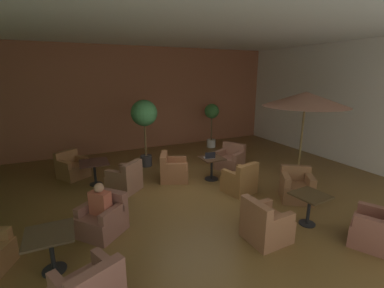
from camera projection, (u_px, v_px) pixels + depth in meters
The scene contains 23 objects.
ground_plane at pixel (199, 188), 7.43m from camera, with size 11.29×9.61×0.02m, color brown.
wall_back_brick at pixel (148, 99), 11.06m from camera, with size 11.29×0.08×4.17m, color brown.
wall_right_plain at pixel (344, 104), 9.21m from camera, with size 0.08×9.61×4.17m, color silver.
ceiling_slab at pixel (201, 26), 6.36m from camera, with size 11.29×9.61×0.06m, color white.
cafe_table_front_left at pixel (212, 164), 7.94m from camera, with size 0.66×0.66×0.68m.
armchair_front_left_north at pixel (173, 170), 7.95m from camera, with size 1.05×1.04×0.81m.
armchair_front_left_east at pixel (240, 181), 7.10m from camera, with size 0.84×0.85×0.85m.
armchair_front_left_south at pixel (230, 160), 8.88m from camera, with size 1.00×1.04×0.84m.
cafe_table_front_right at pixel (94, 166), 7.54m from camera, with size 0.79×0.79×0.68m.
armchair_front_right_north at pixel (72, 168), 8.14m from camera, with size 1.00×1.01×0.81m.
armchair_front_right_east at pixel (125, 180), 7.20m from camera, with size 1.03×1.03×0.84m.
cafe_table_mid_center at pixel (310, 201), 5.52m from camera, with size 0.71×0.71×0.68m.
armchair_mid_center_north at pixel (296, 188), 6.70m from camera, with size 1.01×1.01×0.82m.
armchair_mid_center_east at pixel (265, 225), 5.04m from camera, with size 0.78×0.74×0.86m.
armchair_mid_center_south at pixel (376, 230), 4.88m from camera, with size 0.99×0.99×0.82m.
cafe_table_rear_right at pixel (50, 242), 4.18m from camera, with size 0.72×0.72×0.68m.
armchair_rear_right_east at pixel (103, 219), 5.29m from camera, with size 1.06×1.06×0.80m.
patio_umbrella_tall_red at pixel (306, 100), 7.46m from camera, with size 2.35×2.35×2.61m.
potted_tree_left_corner at pixel (144, 117), 8.81m from camera, with size 0.87×0.87×2.28m.
potted_tree_mid_left at pixel (212, 117), 11.29m from camera, with size 0.61×0.61×1.88m.
patron_blue_shirt at pixel (100, 201), 5.15m from camera, with size 0.43×0.44×0.64m.
iced_drink_cup at pixel (211, 156), 7.85m from camera, with size 0.08×0.08×0.11m, color white.
open_laptop at pixel (210, 157), 7.83m from camera, with size 0.35×0.28×0.20m.
Camera 1 is at (-3.12, -6.12, 3.09)m, focal length 24.87 mm.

